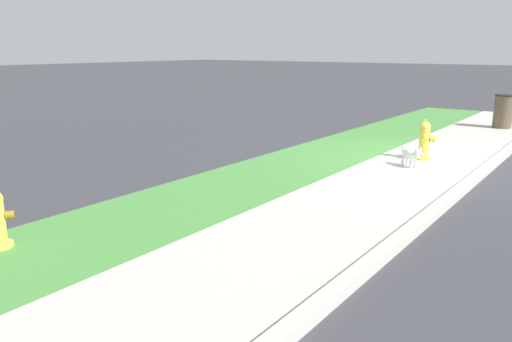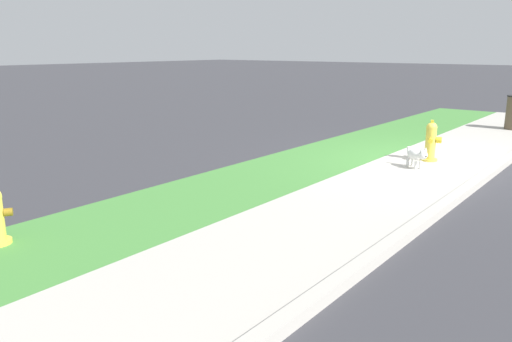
% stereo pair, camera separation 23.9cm
% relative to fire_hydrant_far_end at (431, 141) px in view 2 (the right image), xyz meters
% --- Properties ---
extents(ground_plane, '(120.00, 120.00, 0.00)m').
position_rel_fire_hydrant_far_end_xyz_m(ground_plane, '(-0.17, -0.15, -0.38)').
color(ground_plane, '#38383D').
extents(sidewalk_pavement, '(18.00, 1.98, 0.01)m').
position_rel_fire_hydrant_far_end_xyz_m(sidewalk_pavement, '(-0.17, -0.15, -0.38)').
color(sidewalk_pavement, '#BCB7AD').
rests_on(sidewalk_pavement, ground).
extents(grass_verge, '(18.00, 1.92, 0.01)m').
position_rel_fire_hydrant_far_end_xyz_m(grass_verge, '(-0.17, 1.80, -0.38)').
color(grass_verge, '#47893D').
rests_on(grass_verge, ground).
extents(street_curb, '(18.00, 0.16, 0.12)m').
position_rel_fire_hydrant_far_end_xyz_m(street_curb, '(-0.17, -1.22, -0.32)').
color(street_curb, '#BCB7AD').
rests_on(street_curb, ground).
extents(fire_hydrant_far_end, '(0.38, 0.35, 0.80)m').
position_rel_fire_hydrant_far_end_xyz_m(fire_hydrant_far_end, '(0.00, 0.00, 0.00)').
color(fire_hydrant_far_end, yellow).
rests_on(fire_hydrant_far_end, ground).
extents(small_white_dog, '(0.36, 0.46, 0.43)m').
position_rel_fire_hydrant_far_end_xyz_m(small_white_dog, '(-0.77, -0.02, -0.14)').
color(small_white_dog, white).
rests_on(small_white_dog, ground).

